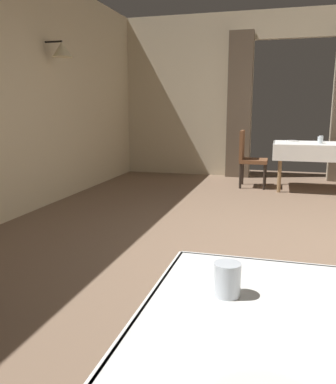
{
  "coord_description": "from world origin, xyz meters",
  "views": [
    {
      "loc": [
        -0.16,
        -3.63,
        1.27
      ],
      "look_at": [
        -1.23,
        0.23,
        0.44
      ],
      "focal_mm": 37.63,
      "sensor_mm": 36.0,
      "label": 1
    }
  ],
  "objects_px": {
    "dining_table_mid": "(320,149)",
    "chair_mid_left": "(249,156)",
    "glass_near_d": "(227,279)",
    "plate_mid_c": "(292,141)",
    "glass_mid_d": "(321,139)",
    "glass_mid_b": "(320,140)"
  },
  "relations": [
    {
      "from": "dining_table_mid",
      "to": "chair_mid_left",
      "type": "relative_size",
      "value": 1.54
    },
    {
      "from": "glass_near_d",
      "to": "plate_mid_c",
      "type": "height_order",
      "value": "glass_near_d"
    },
    {
      "from": "dining_table_mid",
      "to": "glass_mid_d",
      "type": "bearing_deg",
      "value": 85.37
    },
    {
      "from": "glass_near_d",
      "to": "glass_mid_d",
      "type": "bearing_deg",
      "value": 82.7
    },
    {
      "from": "chair_mid_left",
      "to": "glass_mid_d",
      "type": "distance_m",
      "value": 1.2
    },
    {
      "from": "plate_mid_c",
      "to": "glass_mid_d",
      "type": "distance_m",
      "value": 0.46
    },
    {
      "from": "glass_mid_b",
      "to": "glass_near_d",
      "type": "bearing_deg",
      "value": -97.37
    },
    {
      "from": "glass_mid_d",
      "to": "glass_mid_b",
      "type": "bearing_deg",
      "value": -96.24
    },
    {
      "from": "chair_mid_left",
      "to": "plate_mid_c",
      "type": "bearing_deg",
      "value": 22.33
    },
    {
      "from": "dining_table_mid",
      "to": "glass_mid_d",
      "type": "distance_m",
      "value": 0.34
    },
    {
      "from": "chair_mid_left",
      "to": "glass_mid_b",
      "type": "height_order",
      "value": "chair_mid_left"
    },
    {
      "from": "chair_mid_left",
      "to": "glass_mid_b",
      "type": "relative_size",
      "value": 8.79
    },
    {
      "from": "glass_mid_d",
      "to": "chair_mid_left",
      "type": "bearing_deg",
      "value": -164.32
    },
    {
      "from": "glass_near_d",
      "to": "plate_mid_c",
      "type": "xyz_separation_m",
      "value": [
        0.31,
        5.93,
        -0.04
      ]
    },
    {
      "from": "glass_near_d",
      "to": "glass_mid_d",
      "type": "relative_size",
      "value": 0.99
    },
    {
      "from": "chair_mid_left",
      "to": "glass_near_d",
      "type": "xyz_separation_m",
      "value": [
        0.36,
        -5.65,
        0.28
      ]
    },
    {
      "from": "chair_mid_left",
      "to": "glass_mid_d",
      "type": "xyz_separation_m",
      "value": [
        1.13,
        0.32,
        0.28
      ]
    },
    {
      "from": "chair_mid_left",
      "to": "glass_mid_b",
      "type": "xyz_separation_m",
      "value": [
        1.08,
        -0.08,
        0.29
      ]
    },
    {
      "from": "glass_mid_b",
      "to": "plate_mid_c",
      "type": "height_order",
      "value": "glass_mid_b"
    },
    {
      "from": "plate_mid_c",
      "to": "glass_mid_d",
      "type": "height_order",
      "value": "glass_mid_d"
    },
    {
      "from": "glass_mid_d",
      "to": "plate_mid_c",
      "type": "bearing_deg",
      "value": -174.91
    },
    {
      "from": "dining_table_mid",
      "to": "glass_mid_b",
      "type": "xyz_separation_m",
      "value": [
        -0.02,
        -0.09,
        0.14
      ]
    }
  ]
}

